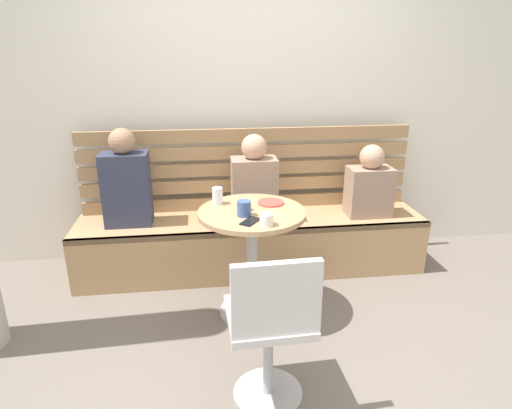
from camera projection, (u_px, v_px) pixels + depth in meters
The scene contains 15 objects.
ground at pixel (277, 370), 2.45m from camera, with size 8.00×8.00×0.00m, color #70665B.
back_wall at pixel (245, 81), 3.49m from camera, with size 5.20×0.10×2.90m, color white.
booth_bench at pixel (252, 244), 3.50m from camera, with size 2.70×0.52×0.44m.
booth_backrest at pixel (248, 169), 3.53m from camera, with size 2.65×0.04×0.66m.
cafe_table at pixel (252, 243), 2.81m from camera, with size 0.68×0.68×0.74m.
white_chair at pixel (271, 325), 2.07m from camera, with size 0.41×0.41×0.85m.
person_adult at pixel (126, 183), 3.22m from camera, with size 0.34×0.22×0.73m.
person_child_left at pixel (254, 183), 3.30m from camera, with size 0.34×0.22×0.67m.
person_child_middle at pixel (369, 185), 3.42m from camera, with size 0.34×0.22×0.57m.
cup_espresso_small at pixel (246, 206), 2.73m from camera, with size 0.06×0.06×0.06m, color silver.
cup_water_clear at pixel (217, 196), 2.83m from camera, with size 0.07×0.07×0.11m, color white.
cup_mug_blue at pixel (244, 208), 2.63m from camera, with size 0.08×0.08×0.10m, color #3D5B9E.
cup_ceramic_white at pixel (267, 220), 2.50m from camera, with size 0.08×0.08×0.07m, color white.
plate_small at pixel (271, 203), 2.86m from camera, with size 0.17×0.17×0.01m, color #DB4C42.
phone_on_table at pixel (250, 221), 2.55m from camera, with size 0.07×0.14×0.01m, color black.
Camera 1 is at (-0.37, -1.96, 1.70)m, focal length 30.73 mm.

